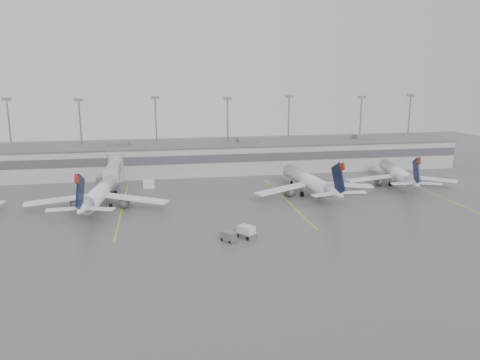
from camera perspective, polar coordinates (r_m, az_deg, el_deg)
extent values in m
plane|color=#555457|center=(76.63, -2.09, -7.82)|extent=(260.00, 260.00, 0.00)
cube|color=#9D9D98|center=(131.43, -5.67, 2.71)|extent=(150.00, 16.00, 8.00)
cube|color=#47474C|center=(123.35, -5.38, 2.52)|extent=(150.00, 0.15, 2.20)
cube|color=#606060|center=(130.77, -5.71, 4.46)|extent=(152.00, 17.00, 0.30)
cube|color=slate|center=(143.40, 14.70, 5.14)|extent=(5.00, 4.00, 1.30)
cylinder|color=gray|center=(145.21, -26.19, 4.81)|extent=(0.44, 0.44, 20.00)
cube|color=slate|center=(144.36, -26.59, 8.82)|extent=(2.40, 0.50, 0.80)
cylinder|color=gray|center=(133.64, -18.77, 4.86)|extent=(0.44, 0.44, 20.00)
cube|color=slate|center=(132.72, -19.09, 9.22)|extent=(2.40, 0.50, 0.80)
cylinder|color=gray|center=(139.55, -10.15, 5.66)|extent=(0.44, 0.44, 20.00)
cube|color=slate|center=(138.68, -10.32, 9.84)|extent=(2.40, 0.50, 0.80)
cylinder|color=gray|center=(133.60, -1.50, 5.54)|extent=(0.44, 0.44, 20.00)
cube|color=slate|center=(132.68, -1.52, 9.91)|extent=(2.40, 0.50, 0.80)
cylinder|color=gray|center=(145.14, 5.92, 6.06)|extent=(0.44, 0.44, 20.00)
cube|color=slate|center=(144.30, 6.02, 10.08)|extent=(2.40, 0.50, 0.80)
cylinder|color=gray|center=(145.05, 14.40, 5.72)|extent=(0.44, 0.44, 20.00)
cube|color=slate|center=(144.21, 14.63, 9.74)|extent=(2.40, 0.50, 0.80)
cylinder|color=gray|center=(160.80, 19.84, 6.03)|extent=(0.44, 0.44, 20.00)
cube|color=slate|center=(160.04, 20.12, 9.65)|extent=(2.40, 0.50, 0.80)
cylinder|color=#96989B|center=(123.74, -14.87, 1.46)|extent=(4.00, 4.00, 7.00)
cube|color=#96989B|center=(117.23, -15.13, 1.23)|extent=(2.80, 13.00, 2.60)
cube|color=#96989B|center=(109.92, -15.45, 0.45)|extent=(3.40, 2.40, 3.00)
cylinder|color=gray|center=(110.55, -15.36, -1.01)|extent=(0.70, 0.70, 2.80)
cube|color=black|center=(110.80, -15.33, -1.54)|extent=(2.20, 1.20, 0.70)
cube|color=#D9CA0C|center=(99.08, -14.17, -3.38)|extent=(0.25, 40.00, 0.01)
cube|color=#D9CA0C|center=(102.51, 5.74, -2.49)|extent=(0.25, 40.00, 0.01)
cube|color=#D9CA0C|center=(116.84, 22.50, -1.51)|extent=(0.25, 40.00, 0.01)
cylinder|color=white|center=(101.07, -16.57, -1.34)|extent=(6.03, 23.49, 3.17)
cone|color=white|center=(113.52, -15.06, 0.28)|extent=(3.52, 3.33, 3.17)
cone|color=white|center=(87.82, -18.67, -3.32)|extent=(3.80, 5.64, 3.17)
cube|color=white|center=(100.55, -21.03, -2.24)|extent=(14.02, 5.30, 0.37)
cube|color=white|center=(96.97, -12.67, -2.22)|extent=(13.62, 8.33, 0.37)
cube|color=black|center=(86.56, -18.91, -1.47)|extent=(1.05, 5.95, 6.92)
cube|color=#99130B|center=(84.66, -19.29, 0.11)|extent=(0.58, 2.16, 2.01)
cylinder|color=black|center=(110.71, -15.36, -1.49)|extent=(0.49, 0.99, 0.95)
cylinder|color=black|center=(100.29, -17.98, -3.08)|extent=(0.62, 1.21, 1.16)
cylinder|color=black|center=(99.23, -15.50, -3.08)|extent=(0.62, 1.21, 1.16)
cylinder|color=white|center=(108.15, 8.24, -0.04)|extent=(5.53, 23.16, 3.13)
cone|color=white|center=(119.77, 5.70, 1.29)|extent=(3.42, 3.24, 3.13)
cone|color=white|center=(95.96, 11.65, -1.58)|extent=(3.66, 5.52, 3.13)
cube|color=white|center=(102.94, 5.19, -1.10)|extent=(13.49, 8.01, 0.37)
cube|color=white|center=(109.00, 12.36, -0.56)|extent=(13.83, 5.46, 0.37)
cube|color=black|center=(94.82, 11.88, 0.12)|extent=(0.93, 5.88, 6.82)
cube|color=#99130B|center=(93.10, 12.34, 1.57)|extent=(0.53, 2.13, 1.98)
cylinder|color=black|center=(117.13, 6.32, -0.32)|extent=(0.46, 0.97, 0.94)
cylinder|color=black|center=(106.03, 7.58, -1.71)|extent=(0.59, 1.19, 1.15)
cylinder|color=black|center=(107.83, 9.71, -1.53)|extent=(0.59, 1.19, 1.15)
cylinder|color=white|center=(122.37, 18.56, 0.84)|extent=(7.26, 21.82, 2.95)
cone|color=white|center=(133.86, 17.06, 1.93)|extent=(3.45, 3.30, 2.95)
cone|color=white|center=(110.13, 20.52, -0.39)|extent=(3.89, 5.42, 2.95)
cube|color=white|center=(118.07, 15.71, 0.22)|extent=(13.01, 3.97, 0.34)
cube|color=white|center=(122.20, 21.99, 0.17)|extent=(12.40, 8.55, 0.34)
cube|color=black|center=(109.10, 20.72, 1.01)|extent=(1.41, 5.49, 6.44)
cube|color=#99130B|center=(107.45, 21.05, 2.21)|extent=(0.69, 2.01, 1.87)
cylinder|color=black|center=(131.18, 17.37, 0.57)|extent=(0.52, 0.94, 0.89)
cylinder|color=black|center=(120.44, 17.80, -0.47)|extent=(0.65, 1.15, 1.08)
cylinder|color=black|center=(121.67, 19.67, -0.48)|extent=(0.65, 1.15, 1.08)
cube|color=silver|center=(79.17, 0.77, -6.33)|extent=(3.03, 3.21, 2.05)
cube|color=slate|center=(79.38, 0.77, -6.76)|extent=(3.48, 3.71, 0.80)
cylinder|color=black|center=(79.48, -0.29, -6.79)|extent=(0.59, 0.66, 0.64)
cylinder|color=black|center=(80.76, 0.58, -6.47)|extent=(0.59, 0.66, 0.64)
cylinder|color=black|center=(78.06, 0.95, -7.17)|extent=(0.59, 0.66, 0.64)
cylinder|color=black|center=(79.36, 1.82, -6.83)|extent=(0.59, 0.66, 0.64)
cube|color=slate|center=(77.60, -1.40, -6.87)|extent=(2.67, 2.86, 1.52)
cylinder|color=black|center=(77.97, -2.20, -7.25)|extent=(0.46, 0.52, 0.50)
cylinder|color=black|center=(77.66, -0.60, -7.32)|extent=(0.46, 0.52, 0.50)
cube|color=silver|center=(115.14, -11.06, -0.48)|extent=(2.68, 1.81, 1.88)
cube|color=silver|center=(116.02, 9.12, -0.36)|extent=(2.64, 2.09, 1.65)
cube|color=slate|center=(119.80, -16.64, -0.25)|extent=(1.93, 3.09, 1.93)
cone|color=#E65F04|center=(110.42, -12.49, -1.45)|extent=(0.40, 0.40, 0.63)
cone|color=#E65F04|center=(115.62, 3.83, -0.53)|extent=(0.39, 0.39, 0.63)
cone|color=#E65F04|center=(127.08, 18.38, 0.07)|extent=(0.41, 0.41, 0.65)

